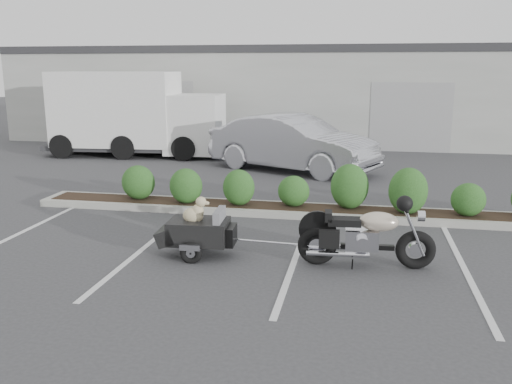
% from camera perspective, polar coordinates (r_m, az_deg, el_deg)
% --- Properties ---
extents(ground, '(90.00, 90.00, 0.00)m').
position_cam_1_polar(ground, '(9.97, -2.28, -5.31)').
color(ground, '#38383A').
rests_on(ground, ground).
extents(planter_kerb, '(12.00, 1.00, 0.15)m').
position_cam_1_polar(planter_kerb, '(11.87, 4.87, -1.97)').
color(planter_kerb, '#9E9E93').
rests_on(planter_kerb, ground).
extents(building, '(26.00, 10.00, 4.00)m').
position_cam_1_polar(building, '(26.32, 6.33, 10.41)').
color(building, '#9EA099').
rests_on(building, ground).
extents(motorcycle, '(2.19, 0.74, 1.26)m').
position_cam_1_polar(motorcycle, '(8.79, 11.50, -4.64)').
color(motorcycle, black).
rests_on(motorcycle, ground).
extents(pet_trailer, '(1.75, 0.98, 1.04)m').
position_cam_1_polar(pet_trailer, '(9.22, -6.13, -4.04)').
color(pet_trailer, black).
rests_on(pet_trailer, ground).
extents(sedan, '(5.56, 3.86, 1.74)m').
position_cam_1_polar(sedan, '(16.74, 3.86, 5.17)').
color(sedan, silver).
rests_on(sedan, ground).
extents(dumpster, '(1.98, 1.59, 1.14)m').
position_cam_1_polar(dumpster, '(19.95, 2.58, 5.60)').
color(dumpster, navy).
rests_on(dumpster, ground).
extents(delivery_truck, '(6.68, 2.70, 2.99)m').
position_cam_1_polar(delivery_truck, '(20.24, -12.51, 7.86)').
color(delivery_truck, silver).
rests_on(delivery_truck, ground).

